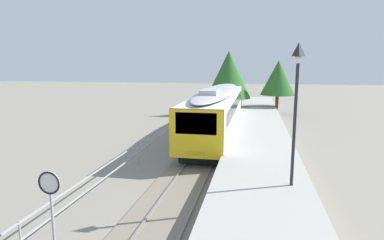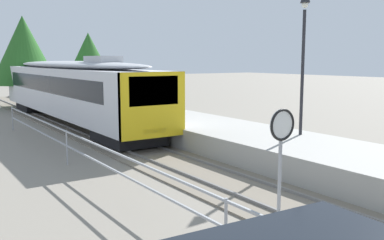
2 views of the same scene
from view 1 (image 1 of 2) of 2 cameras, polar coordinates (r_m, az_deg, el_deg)
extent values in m
plane|color=gray|center=(18.77, -7.60, -7.13)|extent=(160.00, 160.00, 0.00)
cube|color=slate|center=(18.04, 1.53, -7.65)|extent=(3.20, 60.00, 0.06)
cube|color=slate|center=(18.15, -0.73, -7.31)|extent=(0.08, 60.00, 0.08)
cube|color=slate|center=(17.92, 3.82, -7.56)|extent=(0.08, 60.00, 0.08)
cube|color=silver|center=(25.86, 4.75, 2.03)|extent=(2.80, 19.84, 2.55)
cube|color=yellow|center=(16.28, 0.76, -2.52)|extent=(2.80, 0.24, 2.55)
cube|color=black|center=(16.09, 0.71, -0.63)|extent=(2.13, 0.08, 1.12)
cube|color=black|center=(25.81, 4.77, 2.93)|extent=(2.82, 16.67, 0.92)
ellipsoid|color=#B2B5BA|center=(25.70, 4.80, 5.25)|extent=(2.69, 19.05, 0.44)
cube|color=#B2B5BA|center=(20.78, 3.24, 4.98)|extent=(1.10, 2.20, 0.36)
cube|color=#EAE5C6|center=(16.45, 0.71, -5.96)|extent=(1.00, 0.10, 0.20)
cube|color=black|center=(18.85, 2.04, -5.67)|extent=(2.24, 3.20, 0.55)
cube|color=black|center=(33.48, 6.20, 1.10)|extent=(2.24, 3.20, 0.55)
cube|color=#A8A59E|center=(17.69, 12.04, -6.80)|extent=(3.90, 60.00, 0.90)
cylinder|color=#232328|center=(12.39, 17.89, -1.08)|extent=(0.12, 0.12, 4.60)
pyramid|color=#232328|center=(12.20, 18.59, 11.95)|extent=(0.34, 0.34, 0.50)
sphere|color=silver|center=(12.19, 18.50, 10.45)|extent=(0.24, 0.24, 0.24)
cylinder|color=#9EA0A5|center=(9.52, -23.52, -18.16)|extent=(0.07, 0.07, 2.20)
cylinder|color=white|center=(8.95, -24.21, -10.23)|extent=(0.60, 0.03, 0.60)
torus|color=black|center=(8.94, -24.27, -10.26)|extent=(0.61, 0.05, 0.61)
cube|color=#9EA0A5|center=(10.25, -28.61, -15.87)|extent=(0.05, 36.00, 0.05)
cube|color=#9EA0A5|center=(10.47, -28.37, -18.42)|extent=(0.05, 36.00, 0.05)
cylinder|color=#9EA0A5|center=(17.80, -9.61, -6.04)|extent=(0.06, 0.06, 1.25)
cylinder|color=#9EA0A5|center=(26.18, -2.61, -0.82)|extent=(0.06, 0.06, 1.25)
cylinder|color=brown|center=(36.77, 14.95, 2.66)|extent=(0.36, 0.36, 2.19)
cone|color=#286023|center=(36.53, 15.16, 7.32)|extent=(3.78, 3.78, 3.79)
cylinder|color=brown|center=(36.19, 6.46, 2.53)|extent=(0.36, 0.36, 1.82)
cone|color=#286023|center=(35.92, 6.57, 8.10)|extent=(4.98, 4.98, 5.20)
camera|label=2|loc=(11.03, -71.01, -5.95)|focal=39.96mm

